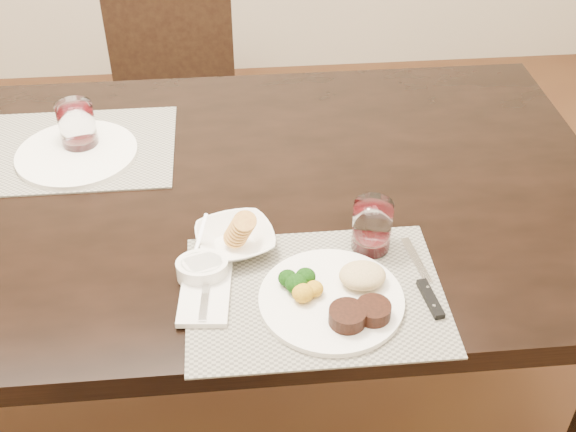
{
  "coord_description": "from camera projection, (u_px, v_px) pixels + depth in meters",
  "views": [
    {
      "loc": [
        0.19,
        -1.25,
        1.67
      ],
      "look_at": [
        0.28,
        -0.2,
        0.82
      ],
      "focal_mm": 45.0,
      "sensor_mm": 36.0,
      "label": 1
    }
  ],
  "objects": [
    {
      "name": "ground_plane",
      "position": [
        180.0,
        406.0,
        2.01
      ],
      "size": [
        4.5,
        4.5,
        0.0
      ],
      "primitive_type": "plane",
      "color": "#412214",
      "rests_on": "ground"
    },
    {
      "name": "dining_table",
      "position": [
        152.0,
        221.0,
        1.59
      ],
      "size": [
        2.0,
        1.0,
        0.75
      ],
      "color": "black",
      "rests_on": "ground"
    },
    {
      "name": "chair_far",
      "position": [
        173.0,
        84.0,
        2.41
      ],
      "size": [
        0.42,
        0.42,
        0.9
      ],
      "color": "black",
      "rests_on": "ground"
    },
    {
      "name": "placemat_near",
      "position": [
        315.0,
        294.0,
        1.29
      ],
      "size": [
        0.46,
        0.34,
        0.0
      ],
      "primitive_type": "cube",
      "color": "gray",
      "rests_on": "dining_table"
    },
    {
      "name": "placemat_far",
      "position": [
        74.0,
        149.0,
        1.66
      ],
      "size": [
        0.46,
        0.34,
        0.0
      ],
      "primitive_type": "cube",
      "color": "gray",
      "rests_on": "dining_table"
    },
    {
      "name": "dinner_plate",
      "position": [
        339.0,
        297.0,
        1.26
      ],
      "size": [
        0.26,
        0.26,
        0.05
      ],
      "rotation": [
        0.0,
        0.0,
        0.14
      ],
      "color": "white",
      "rests_on": "placemat_near"
    },
    {
      "name": "napkin_fork",
      "position": [
        205.0,
        293.0,
        1.28
      ],
      "size": [
        0.1,
        0.16,
        0.02
      ],
      "rotation": [
        0.0,
        0.0,
        -0.09
      ],
      "color": "white",
      "rests_on": "placemat_near"
    },
    {
      "name": "steak_knife",
      "position": [
        427.0,
        289.0,
        1.29
      ],
      "size": [
        0.03,
        0.22,
        0.01
      ],
      "rotation": [
        0.0,
        0.0,
        0.13
      ],
      "color": "silver",
      "rests_on": "placemat_near"
    },
    {
      "name": "cracker_bowl",
      "position": [
        235.0,
        239.0,
        1.38
      ],
      "size": [
        0.18,
        0.18,
        0.07
      ],
      "rotation": [
        0.0,
        0.0,
        0.24
      ],
      "color": "white",
      "rests_on": "placemat_near"
    },
    {
      "name": "sauce_ramekin",
      "position": [
        202.0,
        268.0,
        1.31
      ],
      "size": [
        0.1,
        0.14,
        0.08
      ],
      "rotation": [
        0.0,
        0.0,
        -0.39
      ],
      "color": "white",
      "rests_on": "placemat_near"
    },
    {
      "name": "wine_glass_near",
      "position": [
        372.0,
        228.0,
        1.36
      ],
      "size": [
        0.07,
        0.07,
        0.1
      ],
      "rotation": [
        0.0,
        0.0,
        -0.35
      ],
      "color": "silver",
      "rests_on": "placemat_near"
    },
    {
      "name": "far_plate",
      "position": [
        77.0,
        154.0,
        1.63
      ],
      "size": [
        0.27,
        0.27,
        0.01
      ],
      "primitive_type": "cylinder",
      "color": "white",
      "rests_on": "placemat_far"
    },
    {
      "name": "wine_glass_far",
      "position": [
        78.0,
        129.0,
        1.63
      ],
      "size": [
        0.08,
        0.08,
        0.11
      ],
      "rotation": [
        0.0,
        0.0,
        0.22
      ],
      "color": "silver",
      "rests_on": "placemat_far"
    }
  ]
}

